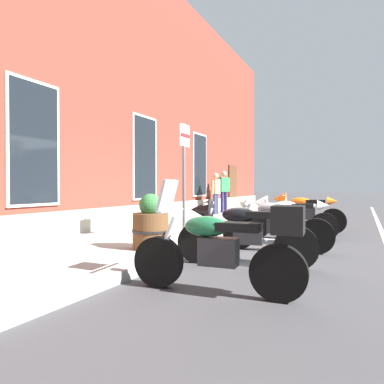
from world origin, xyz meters
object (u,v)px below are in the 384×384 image
(pedestrian_tan_coat, at_px, (216,191))
(barrel_planter, at_px, (151,226))
(motorcycle_grey_naked, at_px, (275,226))
(motorcycle_white_sport, at_px, (286,215))
(motorcycle_green_touring, at_px, (224,247))
(motorcycle_orange_sport, at_px, (302,211))
(motorcycle_black_sport, at_px, (240,229))
(pedestrian_striped_shirt, at_px, (224,189))
(parking_sign, at_px, (184,164))

(pedestrian_tan_coat, height_order, barrel_planter, pedestrian_tan_coat)
(pedestrian_tan_coat, distance_m, barrel_planter, 7.63)
(motorcycle_grey_naked, distance_m, motorcycle_white_sport, 1.66)
(motorcycle_green_touring, bearing_deg, motorcycle_orange_sport, 0.74)
(motorcycle_green_touring, bearing_deg, pedestrian_tan_coat, 23.28)
(motorcycle_white_sport, distance_m, barrel_planter, 3.61)
(barrel_planter, bearing_deg, motorcycle_orange_sport, -21.76)
(motorcycle_black_sport, distance_m, pedestrian_striped_shirt, 9.00)
(pedestrian_tan_coat, relative_size, pedestrian_striped_shirt, 0.93)
(motorcycle_green_touring, distance_m, parking_sign, 3.32)
(motorcycle_grey_naked, bearing_deg, motorcycle_orange_sport, -0.15)
(pedestrian_striped_shirt, height_order, barrel_planter, pedestrian_striped_shirt)
(motorcycle_white_sport, bearing_deg, pedestrian_tan_coat, 40.27)
(pedestrian_tan_coat, bearing_deg, motorcycle_white_sport, -139.73)
(motorcycle_orange_sport, bearing_deg, barrel_planter, 158.24)
(motorcycle_black_sport, distance_m, motorcycle_white_sport, 3.10)
(motorcycle_grey_naked, xyz_separation_m, motorcycle_white_sport, (1.66, 0.12, 0.07))
(pedestrian_tan_coat, bearing_deg, motorcycle_black_sport, -154.66)
(motorcycle_green_touring, height_order, pedestrian_striped_shirt, pedestrian_striped_shirt)
(motorcycle_orange_sport, relative_size, barrel_planter, 2.19)
(parking_sign, height_order, barrel_planter, parking_sign)
(motorcycle_black_sport, bearing_deg, pedestrian_striped_shirt, 22.85)
(motorcycle_orange_sport, distance_m, barrel_planter, 4.92)
(motorcycle_orange_sport, bearing_deg, parking_sign, 152.57)
(motorcycle_white_sport, bearing_deg, motorcycle_green_touring, -177.41)
(pedestrian_striped_shirt, bearing_deg, motorcycle_orange_sport, -135.57)
(motorcycle_white_sport, bearing_deg, parking_sign, 141.01)
(pedestrian_tan_coat, bearing_deg, motorcycle_grey_naked, -147.85)
(motorcycle_orange_sport, bearing_deg, motorcycle_grey_naked, 179.85)
(motorcycle_white_sport, xyz_separation_m, barrel_planter, (-3.19, 1.70, -0.01))
(barrel_planter, bearing_deg, motorcycle_green_touring, -125.60)
(parking_sign, bearing_deg, motorcycle_black_sport, -124.56)
(motorcycle_green_touring, height_order, motorcycle_white_sport, motorcycle_green_touring)
(motorcycle_green_touring, bearing_deg, barrel_planter, 54.40)
(motorcycle_orange_sport, height_order, barrel_planter, barrel_planter)
(motorcycle_green_touring, xyz_separation_m, barrel_planter, (1.36, 1.90, 0.00))
(motorcycle_grey_naked, bearing_deg, pedestrian_striped_shirt, 28.50)
(motorcycle_white_sport, relative_size, barrel_planter, 2.23)
(motorcycle_grey_naked, xyz_separation_m, parking_sign, (-0.38, 1.77, 1.19))
(motorcycle_orange_sport, xyz_separation_m, parking_sign, (-3.42, 1.77, 1.11))
(motorcycle_black_sport, bearing_deg, barrel_planter, 93.25)
(motorcycle_grey_naked, xyz_separation_m, pedestrian_tan_coat, (5.85, 3.68, 0.57))
(motorcycle_white_sport, bearing_deg, pedestrian_striped_shirt, 34.72)
(motorcycle_orange_sport, relative_size, pedestrian_striped_shirt, 1.21)
(motorcycle_white_sport, distance_m, pedestrian_tan_coat, 5.53)
(motorcycle_orange_sport, height_order, pedestrian_striped_shirt, pedestrian_striped_shirt)
(motorcycle_grey_naked, bearing_deg, barrel_planter, 130.09)
(motorcycle_grey_naked, bearing_deg, motorcycle_black_sport, 171.11)
(motorcycle_black_sport, relative_size, motorcycle_orange_sport, 1.03)
(pedestrian_tan_coat, height_order, parking_sign, parking_sign)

